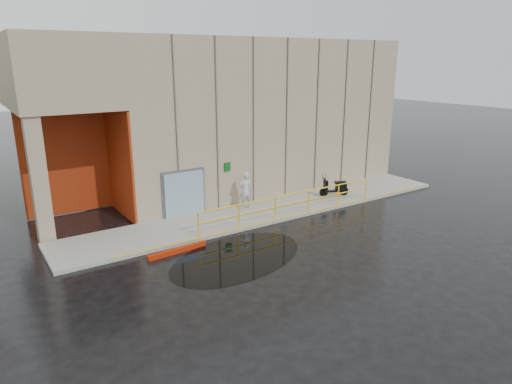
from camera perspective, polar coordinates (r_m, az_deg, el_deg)
ground at (r=16.30m, az=-0.47°, el=-9.19°), size 120.00×120.00×0.00m
sidewalk at (r=21.82m, az=1.82°, el=-2.24°), size 20.00×3.00×0.15m
building at (r=26.90m, az=-4.32°, el=10.28°), size 20.00×10.17×8.00m
guardrail at (r=20.75m, az=4.56°, el=-1.51°), size 9.56×0.06×1.03m
person at (r=21.59m, az=-1.32°, el=0.23°), size 0.69×0.50×1.77m
scooter at (r=23.90m, az=9.81°, el=1.13°), size 1.61×1.01×1.22m
red_curb at (r=17.53m, az=-9.81°, el=-7.22°), size 2.41×0.36×0.18m
puddle at (r=16.96m, az=-2.34°, el=-8.13°), size 6.47×4.93×0.01m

